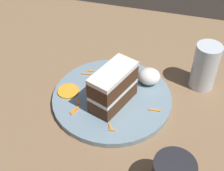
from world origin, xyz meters
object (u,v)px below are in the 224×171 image
object	(u,v)px
plate	(112,98)
cream_dollop	(149,76)
orange_garnish	(68,91)
drinking_glass	(204,69)
cake_slice	(113,87)

from	to	relation	value
plate	cream_dollop	bearing A→B (deg)	-136.13
plate	orange_garnish	distance (m)	0.11
drinking_glass	orange_garnish	bearing A→B (deg)	22.96
cake_slice	drinking_glass	world-z (taller)	drinking_glass
cake_slice	cream_dollop	size ratio (longest dim) A/B	2.34
cake_slice	orange_garnish	distance (m)	0.13
orange_garnish	drinking_glass	distance (m)	0.35
plate	drinking_glass	world-z (taller)	drinking_glass
cream_dollop	drinking_glass	size ratio (longest dim) A/B	0.47
drinking_glass	cream_dollop	bearing A→B (deg)	18.73
plate	cake_slice	world-z (taller)	cake_slice
cream_dollop	orange_garnish	bearing A→B (deg)	25.79
cream_dollop	cake_slice	bearing A→B (deg)	54.04
cake_slice	drinking_glass	bearing A→B (deg)	55.15
plate	drinking_glass	distance (m)	0.24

